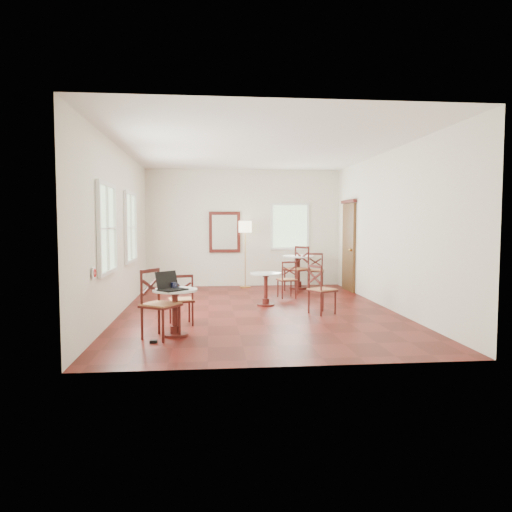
{
  "coord_description": "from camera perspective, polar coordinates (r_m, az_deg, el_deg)",
  "views": [
    {
      "loc": [
        -0.89,
        -8.71,
        1.63
      ],
      "look_at": [
        0.0,
        0.3,
        1.0
      ],
      "focal_mm": 33.13,
      "sensor_mm": 36.0,
      "label": 1
    }
  ],
  "objects": [
    {
      "name": "ground",
      "position": [
        8.91,
        0.19,
        -6.57
      ],
      "size": [
        7.0,
        7.0,
        0.0
      ],
      "primitive_type": "plane",
      "color": "#53130E",
      "rests_on": "ground"
    },
    {
      "name": "room_shell",
      "position": [
        9.03,
        -0.37,
        5.63
      ],
      "size": [
        5.02,
        7.02,
        3.01
      ],
      "color": "white",
      "rests_on": "ground"
    },
    {
      "name": "cafe_table_near",
      "position": [
        6.95,
        -9.74,
        -6.09
      ],
      "size": [
        0.65,
        0.65,
        0.68
      ],
      "color": "#4B1712",
      "rests_on": "ground"
    },
    {
      "name": "cafe_table_mid",
      "position": [
        9.36,
        1.19,
        -3.56
      ],
      "size": [
        0.61,
        0.61,
        0.65
      ],
      "color": "#4B1712",
      "rests_on": "ground"
    },
    {
      "name": "cafe_table_back",
      "position": [
        11.79,
        5.1,
        -1.49
      ],
      "size": [
        0.78,
        0.78,
        0.82
      ],
      "color": "#4B1712",
      "rests_on": "ground"
    },
    {
      "name": "chair_near_a",
      "position": [
        7.67,
        -9.0,
        -5.23
      ],
      "size": [
        0.45,
        0.45,
        0.82
      ],
      "rotation": [
        0.0,
        0.0,
        3.35
      ],
      "color": "#4B1712",
      "rests_on": "ground"
    },
    {
      "name": "chair_near_b",
      "position": [
        6.85,
        -11.61,
        -5.7
      ],
      "size": [
        0.63,
        0.63,
        0.98
      ],
      "rotation": [
        0.0,
        0.0,
        0.99
      ],
      "color": "#4B1712",
      "rests_on": "ground"
    },
    {
      "name": "chair_mid_a",
      "position": [
        10.32,
        3.78,
        -2.84
      ],
      "size": [
        0.44,
        0.44,
        0.82
      ],
      "rotation": [
        0.0,
        0.0,
        3.32
      ],
      "color": "#4B1712",
      "rests_on": "ground"
    },
    {
      "name": "chair_mid_b",
      "position": [
        8.56,
        7.86,
        -4.02
      ],
      "size": [
        0.55,
        0.55,
        0.89
      ],
      "rotation": [
        0.0,
        0.0,
        2.05
      ],
      "color": "#4B1712",
      "rests_on": "ground"
    },
    {
      "name": "chair_back_a",
      "position": [
        11.98,
        7.21,
        -1.73
      ],
      "size": [
        0.5,
        0.5,
        0.89
      ],
      "rotation": [
        0.0,
        0.0,
        2.87
      ],
      "color": "#4B1712",
      "rests_on": "ground"
    },
    {
      "name": "chair_back_b",
      "position": [
        11.42,
        5.01,
        -1.53
      ],
      "size": [
        0.7,
        0.7,
        1.07
      ],
      "rotation": [
        0.0,
        0.0,
        -0.88
      ],
      "color": "#4B1712",
      "rests_on": "ground"
    },
    {
      "name": "floor_lamp",
      "position": [
        11.9,
        -1.32,
        3.01
      ],
      "size": [
        0.33,
        0.33,
        1.69
      ],
      "color": "#BF8C3F",
      "rests_on": "ground"
    },
    {
      "name": "laptop",
      "position": [
        6.82,
        -10.32,
        -3.53
      ],
      "size": [
        0.47,
        0.47,
        0.26
      ],
      "rotation": [
        0.0,
        0.0,
        0.76
      ],
      "color": "black",
      "rests_on": "cafe_table_near"
    },
    {
      "name": "mouse",
      "position": [
        7.02,
        -10.46,
        -3.69
      ],
      "size": [
        0.12,
        0.09,
        0.04
      ],
      "primitive_type": "ellipsoid",
      "rotation": [
        0.0,
        0.0,
        0.29
      ],
      "color": "black",
      "rests_on": "cafe_table_near"
    },
    {
      "name": "navy_mug",
      "position": [
        6.91,
        -9.86,
        -3.56
      ],
      "size": [
        0.13,
        0.08,
        0.1
      ],
      "color": "#0F1333",
      "rests_on": "cafe_table_near"
    },
    {
      "name": "water_glass",
      "position": [
        6.81,
        -9.83,
        -3.6
      ],
      "size": [
        0.07,
        0.07,
        0.11
      ],
      "primitive_type": "cylinder",
      "color": "white",
      "rests_on": "cafe_table_near"
    },
    {
      "name": "power_adapter",
      "position": [
        6.68,
        -12.27,
        -10.06
      ],
      "size": [
        0.1,
        0.06,
        0.04
      ],
      "primitive_type": "cube",
      "color": "black",
      "rests_on": "ground"
    }
  ]
}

